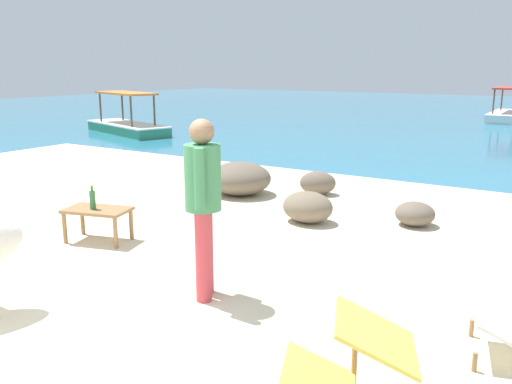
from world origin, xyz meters
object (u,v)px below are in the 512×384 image
Objects in this scene: bottle at (93,199)px; deck_chair_far at (346,362)px; low_bench_table at (97,214)px; person_standing at (203,196)px; boat_white at (507,113)px; boat_green at (127,125)px.

deck_chair_far is at bearing -21.47° from bottle.
low_bench_table is 0.53× the size of person_standing.
deck_chair_far is at bearing -175.27° from boat_white.
person_standing is (2.06, -0.59, 0.61)m from low_bench_table.
boat_green is at bearing -62.11° from deck_chair_far.
bottle is at bearing -45.56° from person_standing.
boat_green reaches higher than low_bench_table.
boat_white is (-1.99, 20.70, -0.13)m from deck_chair_far.
low_bench_table is 4.15m from deck_chair_far.
boat_green is at bearing 117.89° from low_bench_table.
low_bench_table is at bearing 70.30° from bottle.
boat_green reaches higher than deck_chair_far.
boat_white is at bearing 84.42° from bottle.
boat_white is (1.86, 19.13, -0.09)m from low_bench_table.
person_standing is at bearing -14.78° from bottle.
bottle is 11.15m from boat_green.
boat_white is (9.54, 11.08, 0.00)m from boat_green.
low_bench_table is at bearing -44.41° from deck_chair_far.
bottle is at bearing 173.66° from boat_white.
person_standing is at bearing -50.85° from deck_chair_far.
bottle is 19.27m from boat_white.
person_standing is at bearing 156.56° from boat_green.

